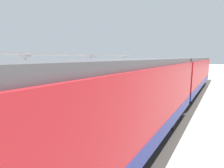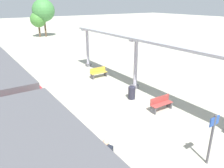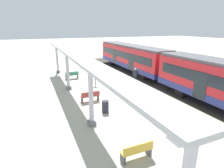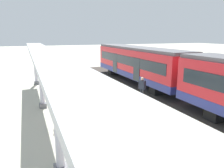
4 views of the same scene
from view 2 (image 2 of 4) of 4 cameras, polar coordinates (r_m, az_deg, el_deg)
The scene contains 13 objects.
ground_plane at distance 12.13m, azimuth 3.69°, elevation -10.04°, with size 176.00×176.00×0.00m, color #AEAD9A.
tactile_edge_strip at distance 10.58m, azimuth -13.73°, elevation -15.81°, with size 0.50×27.96×0.01m, color gold.
trackbed at distance 10.27m, azimuth -23.89°, elevation -18.46°, with size 3.20×39.96×0.01m, color #38332D.
canopy_pillar_third at distance 16.17m, azimuth 6.15°, elevation 5.10°, with size 1.10×0.44×3.70m.
canopy_pillar_fourth at distance 22.09m, azimuth -6.34°, elevation 9.31°, with size 1.10×0.44×3.70m.
canopy_beam at distance 13.22m, azimuth 17.03°, elevation 9.31°, with size 1.20×22.87×0.16m, color #A8AAB2.
bench_near_end at distance 13.56m, azimuth 12.57°, elevation -4.93°, with size 1.51×0.46×0.86m.
bench_far_end at distance 18.97m, azimuth -3.52°, elevation 3.01°, with size 1.50×0.44×0.86m.
trash_bin at distance 14.82m, azimuth 5.13°, elevation -2.28°, with size 0.48×0.48×0.86m, color #272735.
platform_info_sign at distance 9.56m, azimuth 24.47°, elevation -11.97°, with size 0.56×0.10×2.20m.
passenger_waiting_near_edge at distance 8.20m, azimuth -1.60°, elevation -17.93°, with size 0.40×0.54×1.72m.
tree_left_background at distance 43.33m, azimuth -18.59°, elevation 15.61°, with size 2.83×2.83×4.56m.
tree_right_background at distance 43.39m, azimuth -17.35°, elevation 17.75°, with size 3.97×3.97×6.63m.
Camera 2 is at (-6.51, -8.15, 6.19)m, focal length 35.26 mm.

